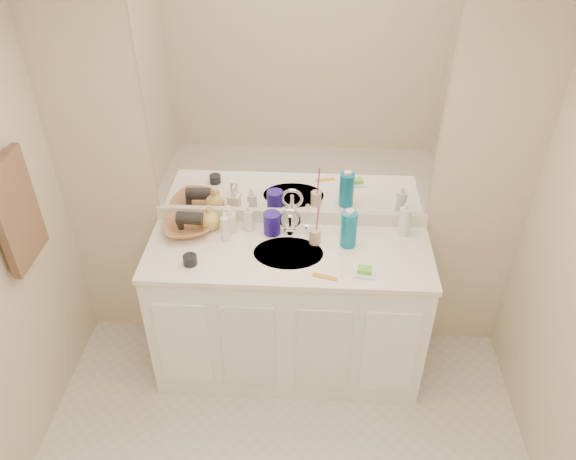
% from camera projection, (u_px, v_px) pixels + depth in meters
% --- Properties ---
extents(wall_back, '(2.60, 0.02, 2.40)m').
position_uv_depth(wall_back, '(291.00, 172.00, 2.99)').
color(wall_back, beige).
rests_on(wall_back, floor).
extents(vanity_cabinet, '(1.50, 0.55, 0.85)m').
position_uv_depth(vanity_cabinet, '(288.00, 312.00, 3.23)').
color(vanity_cabinet, white).
rests_on(vanity_cabinet, floor).
extents(countertop, '(1.52, 0.57, 0.03)m').
position_uv_depth(countertop, '(289.00, 253.00, 2.97)').
color(countertop, white).
rests_on(countertop, vanity_cabinet).
extents(backsplash, '(1.52, 0.03, 0.08)m').
position_uv_depth(backsplash, '(291.00, 216.00, 3.15)').
color(backsplash, white).
rests_on(backsplash, countertop).
extents(sink_basin, '(0.37, 0.37, 0.02)m').
position_uv_depth(sink_basin, '(288.00, 255.00, 2.95)').
color(sink_basin, beige).
rests_on(sink_basin, countertop).
extents(faucet, '(0.02, 0.02, 0.11)m').
position_uv_depth(faucet, '(290.00, 224.00, 3.06)').
color(faucet, silver).
rests_on(faucet, countertop).
extents(mirror, '(1.48, 0.01, 1.20)m').
position_uv_depth(mirror, '(292.00, 109.00, 2.78)').
color(mirror, white).
rests_on(mirror, wall_back).
extents(blue_mug, '(0.12, 0.12, 0.13)m').
position_uv_depth(blue_mug, '(272.00, 223.00, 3.05)').
color(blue_mug, navy).
rests_on(blue_mug, countertop).
extents(tan_cup, '(0.07, 0.07, 0.08)m').
position_uv_depth(tan_cup, '(315.00, 236.00, 2.99)').
color(tan_cup, '#D2AE94').
rests_on(tan_cup, countertop).
extents(toothbrush, '(0.02, 0.04, 0.18)m').
position_uv_depth(toothbrush, '(317.00, 220.00, 2.93)').
color(toothbrush, '#DA397F').
rests_on(toothbrush, tan_cup).
extents(mouthwash_bottle, '(0.10, 0.10, 0.20)m').
position_uv_depth(mouthwash_bottle, '(349.00, 229.00, 2.94)').
color(mouthwash_bottle, '#0C6B94').
rests_on(mouthwash_bottle, countertop).
extents(clear_pump_bottle, '(0.07, 0.07, 0.17)m').
position_uv_depth(clear_pump_bottle, '(404.00, 222.00, 3.03)').
color(clear_pump_bottle, white).
rests_on(clear_pump_bottle, countertop).
extents(soap_dish, '(0.12, 0.10, 0.01)m').
position_uv_depth(soap_dish, '(364.00, 273.00, 2.81)').
color(soap_dish, white).
rests_on(soap_dish, countertop).
extents(green_soap, '(0.08, 0.06, 0.02)m').
position_uv_depth(green_soap, '(365.00, 270.00, 2.80)').
color(green_soap, '#6BC931').
rests_on(green_soap, soap_dish).
extents(orange_comb, '(0.13, 0.06, 0.01)m').
position_uv_depth(orange_comb, '(325.00, 277.00, 2.79)').
color(orange_comb, orange).
rests_on(orange_comb, countertop).
extents(dark_jar, '(0.09, 0.09, 0.05)m').
position_uv_depth(dark_jar, '(190.00, 260.00, 2.86)').
color(dark_jar, black).
rests_on(dark_jar, countertop).
extents(extra_white_bottle, '(0.06, 0.06, 0.14)m').
position_uv_depth(extra_white_bottle, '(225.00, 229.00, 3.00)').
color(extra_white_bottle, white).
rests_on(extra_white_bottle, countertop).
extents(soap_bottle_white, '(0.07, 0.07, 0.17)m').
position_uv_depth(soap_bottle_white, '(249.00, 216.00, 3.07)').
color(soap_bottle_white, white).
rests_on(soap_bottle_white, countertop).
extents(soap_bottle_cream, '(0.08, 0.08, 0.16)m').
position_uv_depth(soap_bottle_cream, '(229.00, 218.00, 3.06)').
color(soap_bottle_cream, '#FBF2CC').
rests_on(soap_bottle_cream, countertop).
extents(soap_bottle_yellow, '(0.14, 0.14, 0.15)m').
position_uv_depth(soap_bottle_yellow, '(209.00, 217.00, 3.08)').
color(soap_bottle_yellow, '#DCB955').
rests_on(soap_bottle_yellow, countertop).
extents(wicker_basket, '(0.33, 0.33, 0.06)m').
position_uv_depth(wicker_basket, '(187.00, 227.00, 3.08)').
color(wicker_basket, '#9D623F').
rests_on(wicker_basket, countertop).
extents(hair_dryer, '(0.14, 0.08, 0.07)m').
position_uv_depth(hair_dryer, '(190.00, 218.00, 3.04)').
color(hair_dryer, black).
rests_on(hair_dryer, wicker_basket).
extents(hand_towel, '(0.04, 0.32, 0.55)m').
position_uv_depth(hand_towel, '(17.00, 212.00, 2.60)').
color(hand_towel, '#4A3327').
rests_on(hand_towel, towel_ring).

